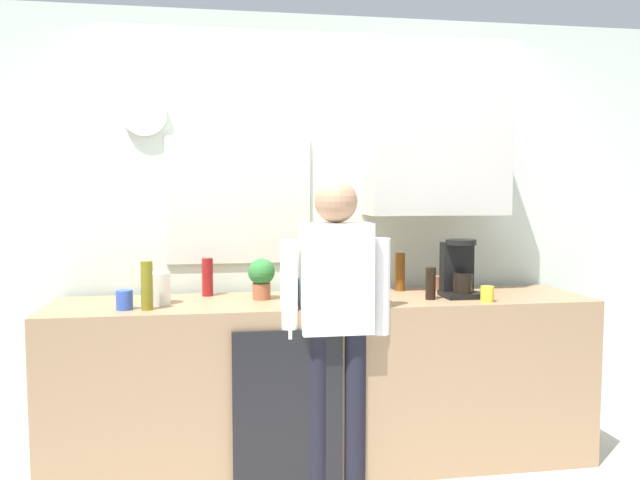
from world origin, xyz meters
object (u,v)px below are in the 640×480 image
(storage_canister, at_px, (157,288))
(potted_plant, at_px, (261,276))
(coffee_maker, at_px, (459,271))
(person_at_sink, at_px, (336,307))
(cup_terracotta_mug, at_px, (435,283))
(bottle_dark_sauce, at_px, (431,283))
(bottle_olive_oil, at_px, (147,285))
(cup_yellow_cup, at_px, (487,294))
(cup_blue_mug, at_px, (124,300))
(dish_soap, at_px, (294,292))
(bottle_red_vinegar, at_px, (207,277))
(bottle_amber_beer, at_px, (400,272))
(bottle_green_wine, at_px, (311,270))

(storage_canister, bearing_deg, potted_plant, 6.76)
(coffee_maker, distance_m, person_at_sink, 0.82)
(coffee_maker, relative_size, cup_terracotta_mug, 3.59)
(bottle_dark_sauce, bearing_deg, cup_terracotta_mug, 65.51)
(coffee_maker, xyz_separation_m, bottle_olive_oil, (-1.72, -0.13, -0.02))
(cup_yellow_cup, height_order, cup_blue_mug, cup_blue_mug)
(cup_terracotta_mug, distance_m, dish_soap, 0.99)
(coffee_maker, distance_m, bottle_olive_oil, 1.72)
(cup_terracotta_mug, xyz_separation_m, potted_plant, (-1.06, -0.12, 0.09))
(bottle_olive_oil, height_order, bottle_dark_sauce, bottle_olive_oil)
(dish_soap, bearing_deg, cup_blue_mug, 175.44)
(potted_plant, xyz_separation_m, person_at_sink, (0.35, -0.35, -0.12))
(bottle_dark_sauce, distance_m, storage_canister, 1.49)
(cup_blue_mug, height_order, person_at_sink, person_at_sink)
(coffee_maker, distance_m, cup_yellow_cup, 0.23)
(dish_soap, xyz_separation_m, person_at_sink, (0.21, -0.09, -0.07))
(cup_terracotta_mug, xyz_separation_m, cup_blue_mug, (-1.77, -0.32, 0.00))
(coffee_maker, relative_size, bottle_red_vinegar, 1.50)
(bottle_amber_beer, relative_size, storage_canister, 1.35)
(bottle_olive_oil, xyz_separation_m, dish_soap, (0.74, -0.05, -0.05))
(bottle_green_wine, height_order, person_at_sink, person_at_sink)
(bottle_dark_sauce, distance_m, dish_soap, 0.79)
(bottle_green_wine, xyz_separation_m, bottle_dark_sauce, (0.64, -0.25, -0.06))
(cup_terracotta_mug, distance_m, person_at_sink, 0.85)
(person_at_sink, bearing_deg, cup_blue_mug, 162.42)
(bottle_dark_sauce, relative_size, cup_blue_mug, 1.80)
(bottle_amber_beer, xyz_separation_m, bottle_dark_sauce, (0.08, -0.33, -0.03))
(bottle_amber_beer, relative_size, bottle_red_vinegar, 1.05)
(cup_blue_mug, height_order, dish_soap, dish_soap)
(cup_terracotta_mug, relative_size, cup_blue_mug, 0.92)
(dish_soap, height_order, person_at_sink, person_at_sink)
(cup_yellow_cup, distance_m, dish_soap, 1.06)
(cup_yellow_cup, xyz_separation_m, potted_plant, (-1.21, 0.28, 0.09))
(bottle_green_wine, height_order, cup_terracotta_mug, bottle_green_wine)
(bottle_amber_beer, relative_size, cup_blue_mug, 2.30)
(dish_soap, bearing_deg, bottle_dark_sauce, 7.95)
(bottle_dark_sauce, height_order, cup_terracotta_mug, bottle_dark_sauce)
(bottle_red_vinegar, bearing_deg, bottle_olive_oil, -127.54)
(bottle_green_wine, height_order, cup_blue_mug, bottle_green_wine)
(coffee_maker, height_order, cup_terracotta_mug, coffee_maker)
(bottle_red_vinegar, bearing_deg, potted_plant, -28.99)
(dish_soap, bearing_deg, person_at_sink, -22.53)
(cup_yellow_cup, relative_size, person_at_sink, 0.05)
(bottle_amber_beer, xyz_separation_m, bottle_red_vinegar, (-1.15, -0.00, -0.01))
(coffee_maker, distance_m, bottle_red_vinegar, 1.44)
(bottle_red_vinegar, xyz_separation_m, person_at_sink, (0.65, -0.52, -0.10))
(bottle_red_vinegar, relative_size, cup_blue_mug, 2.20)
(bottle_olive_oil, distance_m, person_at_sink, 0.97)
(bottle_green_wine, distance_m, cup_blue_mug, 1.05)
(bottle_olive_oil, xyz_separation_m, cup_terracotta_mug, (1.65, 0.34, -0.08))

